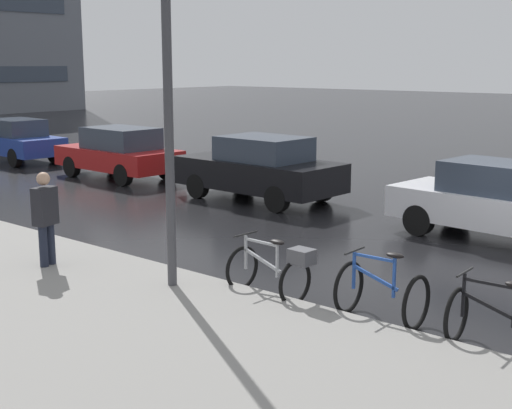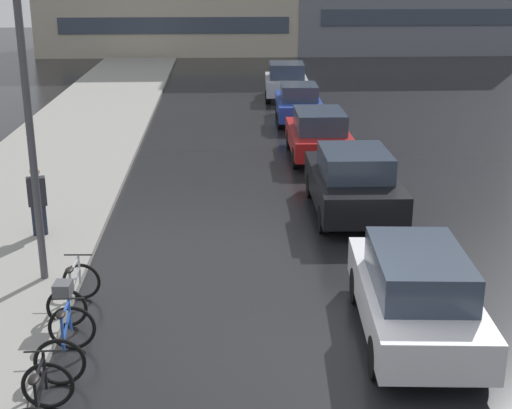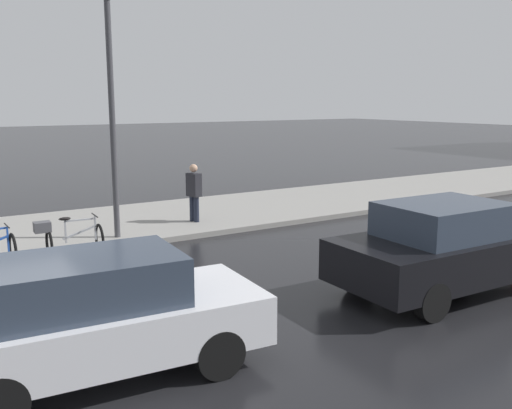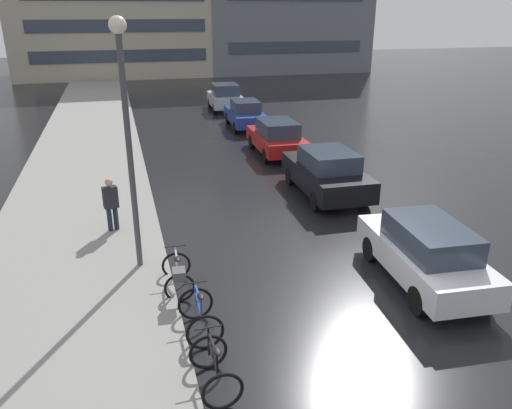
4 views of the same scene
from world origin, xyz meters
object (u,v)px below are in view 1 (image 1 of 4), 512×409
at_px(bicycle_nearest, 498,321).
at_px(car_black, 260,168).
at_px(bicycle_second, 381,292).
at_px(pedestrian, 45,217).
at_px(car_white, 498,201).
at_px(car_blue, 16,140).
at_px(bicycle_third, 276,269).
at_px(streetlamp, 167,36).
at_px(car_red, 119,152).

bearing_deg(bicycle_nearest, car_black, 56.42).
relative_size(bicycle_second, car_black, 0.25).
bearing_deg(pedestrian, car_white, -34.17).
relative_size(bicycle_second, car_blue, 0.26).
bearing_deg(bicycle_nearest, car_white, 22.09).
bearing_deg(bicycle_nearest, bicycle_third, 93.62).
bearing_deg(bicycle_second, car_white, 6.31).
distance_m(car_blue, pedestrian, 14.71).
height_order(car_blue, streetlamp, streetlamp).
relative_size(car_red, streetlamp, 0.69).
relative_size(car_black, car_red, 1.06).
xyz_separation_m(car_blue, pedestrian, (-7.24, -12.80, 0.21)).
distance_m(bicycle_third, car_black, 7.88).
xyz_separation_m(car_red, streetlamp, (-6.62, -9.43, 3.07)).
bearing_deg(car_black, streetlamp, -149.99).
xyz_separation_m(bicycle_third, pedestrian, (-1.41, 3.77, 0.49)).
distance_m(car_red, pedestrian, 10.10).
bearing_deg(pedestrian, bicycle_nearest, -77.09).
bearing_deg(bicycle_nearest, streetlamp, 102.12).
distance_m(bicycle_third, streetlamp, 3.74).
height_order(bicycle_second, streetlamp, streetlamp).
height_order(bicycle_third, car_white, car_white).
xyz_separation_m(car_red, car_blue, (0.00, 5.76, -0.03)).
xyz_separation_m(bicycle_nearest, pedestrian, (-1.62, 7.07, 0.57)).
relative_size(car_white, streetlamp, 0.70).
xyz_separation_m(bicycle_second, streetlamp, (-1.02, 3.06, 3.45)).
height_order(car_black, car_blue, car_black).
xyz_separation_m(bicycle_nearest, car_black, (5.67, 8.54, 0.43)).
bearing_deg(pedestrian, bicycle_second, -73.29).
bearing_deg(bicycle_third, car_white, -10.54).
distance_m(bicycle_nearest, pedestrian, 7.27).
xyz_separation_m(bicycle_nearest, bicycle_third, (-0.21, 3.30, 0.08)).
height_order(car_black, streetlamp, streetlamp).
xyz_separation_m(bicycle_second, pedestrian, (-1.63, 5.44, 0.55)).
distance_m(bicycle_second, car_red, 13.69).
bearing_deg(bicycle_nearest, bicycle_second, 89.51).
xyz_separation_m(car_blue, streetlamp, (-6.62, -15.19, 3.10)).
height_order(car_white, car_red, car_white).
relative_size(car_white, car_blue, 0.98).
bearing_deg(car_white, pedestrian, 145.83).
height_order(bicycle_nearest, bicycle_third, bicycle_nearest).
distance_m(bicycle_nearest, bicycle_third, 3.30).
relative_size(bicycle_third, car_white, 0.34).
height_order(bicycle_nearest, car_black, car_black).
bearing_deg(car_blue, car_red, -90.03).
xyz_separation_m(bicycle_third, car_blue, (5.83, 16.58, 0.28)).
height_order(car_black, car_red, car_black).
distance_m(bicycle_third, car_blue, 17.57).
relative_size(car_white, car_black, 0.95).
bearing_deg(car_white, bicycle_second, -173.69).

